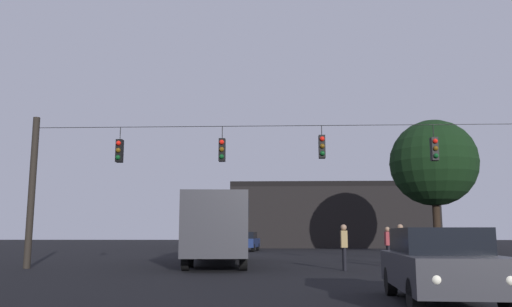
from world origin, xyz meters
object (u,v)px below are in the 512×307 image
at_px(city_bus, 218,224).
at_px(pedestrian_crossing_left, 344,244).
at_px(pedestrian_crossing_center, 388,243).
at_px(pedestrian_crossing_right, 401,243).
at_px(car_far_left, 246,241).
at_px(car_near_right, 440,264).
at_px(tree_left_silhouette, 434,163).

height_order(city_bus, pedestrian_crossing_left, city_bus).
height_order(pedestrian_crossing_center, pedestrian_crossing_right, pedestrian_crossing_right).
distance_m(car_far_left, pedestrian_crossing_center, 18.55).
distance_m(car_far_left, pedestrian_crossing_left, 21.98).
relative_size(car_far_left, pedestrian_crossing_left, 2.54).
height_order(pedestrian_crossing_left, pedestrian_crossing_right, pedestrian_crossing_right).
bearing_deg(car_near_right, city_bus, 114.54).
bearing_deg(pedestrian_crossing_center, pedestrian_crossing_right, -92.00).
bearing_deg(tree_left_silhouette, pedestrian_crossing_right, -112.42).
xyz_separation_m(city_bus, car_near_right, (6.05, -13.25, -1.07)).
height_order(car_far_left, pedestrian_crossing_center, pedestrian_crossing_center).
height_order(pedestrian_crossing_center, tree_left_silhouette, tree_left_silhouette).
xyz_separation_m(pedestrian_crossing_left, pedestrian_crossing_center, (2.64, 4.52, -0.02)).
bearing_deg(tree_left_silhouette, pedestrian_crossing_left, -117.99).
xyz_separation_m(pedestrian_crossing_center, tree_left_silhouette, (5.87, 11.49, 5.34)).
bearing_deg(city_bus, pedestrian_crossing_center, 4.34).
bearing_deg(pedestrian_crossing_left, car_far_left, 103.37).
bearing_deg(pedestrian_crossing_right, city_bus, 163.22).
height_order(car_near_right, pedestrian_crossing_right, pedestrian_crossing_right).
bearing_deg(pedestrian_crossing_center, city_bus, -175.66).
distance_m(car_near_right, tree_left_silhouette, 27.09).
bearing_deg(car_far_left, pedestrian_crossing_left, -76.63).
relative_size(car_far_left, pedestrian_crossing_center, 2.59).
bearing_deg(pedestrian_crossing_left, city_bus, 143.73).
xyz_separation_m(car_far_left, tree_left_silhouette, (13.59, -5.38, 5.52)).
bearing_deg(pedestrian_crossing_left, tree_left_silhouette, 62.01).
relative_size(car_near_right, tree_left_silhouette, 0.47).
height_order(car_far_left, tree_left_silhouette, tree_left_silhouette).
height_order(city_bus, car_far_left, city_bus).
relative_size(car_near_right, car_far_left, 0.99).
bearing_deg(pedestrian_crossing_right, pedestrian_crossing_left, -148.76).
xyz_separation_m(city_bus, pedestrian_crossing_left, (5.33, -3.91, -0.87)).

